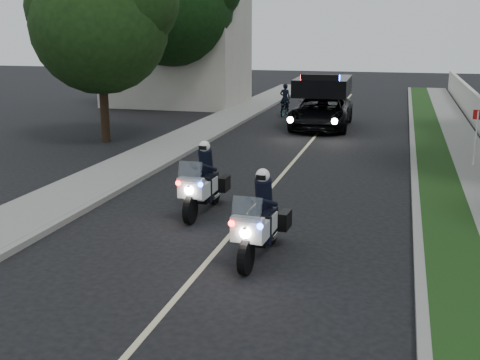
% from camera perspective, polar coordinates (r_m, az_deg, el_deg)
% --- Properties ---
extents(ground, '(120.00, 120.00, 0.00)m').
position_cam_1_polar(ground, '(10.63, -5.93, -10.97)').
color(ground, black).
rests_on(ground, ground).
extents(curb_right, '(0.20, 60.00, 0.15)m').
position_cam_1_polar(curb_right, '(19.46, 16.45, 0.45)').
color(curb_right, gray).
rests_on(curb_right, ground).
extents(grass_verge, '(1.20, 60.00, 0.16)m').
position_cam_1_polar(grass_verge, '(19.49, 18.50, 0.32)').
color(grass_verge, '#193814').
rests_on(grass_verge, ground).
extents(curb_left, '(0.20, 60.00, 0.15)m').
position_cam_1_polar(curb_left, '(20.91, -6.60, 1.87)').
color(curb_left, gray).
rests_on(curb_left, ground).
extents(sidewalk_left, '(2.00, 60.00, 0.16)m').
position_cam_1_polar(sidewalk_left, '(21.33, -9.35, 2.03)').
color(sidewalk_left, gray).
rests_on(sidewalk_left, ground).
extents(building_far, '(8.00, 6.00, 7.00)m').
position_cam_1_polar(building_far, '(37.49, -6.09, 12.58)').
color(building_far, '#A8A396').
rests_on(building_far, ground).
extents(lane_marking, '(0.12, 50.00, 0.01)m').
position_cam_1_polar(lane_marking, '(19.79, 4.50, 1.01)').
color(lane_marking, '#BFB78C').
rests_on(lane_marking, ground).
extents(police_moto_left, '(0.79, 2.18, 1.84)m').
position_cam_1_polar(police_moto_left, '(15.13, -3.54, -3.15)').
color(police_moto_left, silver).
rests_on(police_moto_left, ground).
extents(police_moto_right, '(0.88, 2.20, 1.84)m').
position_cam_1_polar(police_moto_right, '(12.23, 1.93, -7.42)').
color(police_moto_right, silver).
rests_on(police_moto_right, ground).
extents(police_suv, '(2.78, 5.77, 2.78)m').
position_cam_1_polar(police_suv, '(28.62, 7.81, 5.01)').
color(police_suv, black).
rests_on(police_suv, ground).
extents(bicycle, '(0.61, 1.62, 0.84)m').
position_cam_1_polar(bicycle, '(32.49, 4.33, 6.19)').
color(bicycle, black).
rests_on(bicycle, ground).
extents(cyclist, '(0.58, 0.41, 1.53)m').
position_cam_1_polar(cyclist, '(32.49, 4.33, 6.19)').
color(cyclist, black).
rests_on(cyclist, ground).
extents(sign_post, '(0.38, 0.38, 2.07)m').
position_cam_1_polar(sign_post, '(21.19, 21.51, 0.92)').
color(sign_post, '#B20C28').
rests_on(sign_post, ground).
extents(tree_left_near, '(7.05, 7.05, 9.17)m').
position_cam_1_polar(tree_left_near, '(25.40, -12.75, 3.63)').
color(tree_left_near, '#1A3913').
rests_on(tree_left_near, ground).
extents(tree_left_far, '(9.12, 9.12, 11.56)m').
position_cam_1_polar(tree_left_far, '(34.92, -6.27, 6.70)').
color(tree_left_far, black).
rests_on(tree_left_far, ground).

